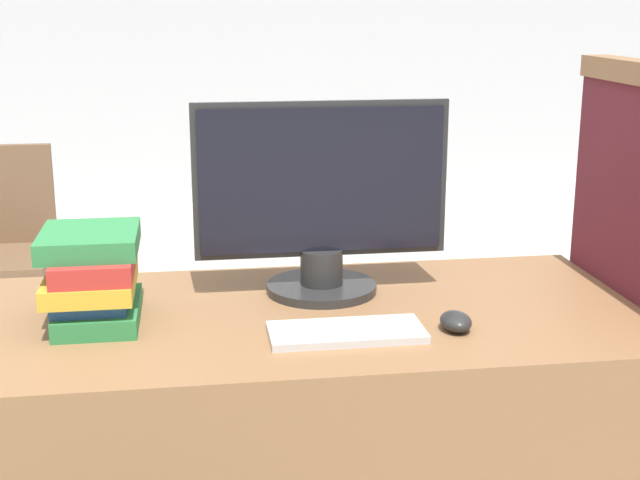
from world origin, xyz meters
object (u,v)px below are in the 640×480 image
at_px(monitor, 321,203).
at_px(mouse, 456,321).
at_px(keyboard, 346,332).
at_px(book_stack, 93,277).

xyz_separation_m(monitor, mouse, (0.23, -0.29, -0.19)).
xyz_separation_m(keyboard, mouse, (0.23, 0.00, 0.01)).
xyz_separation_m(mouse, book_stack, (-0.73, 0.16, 0.08)).
relative_size(monitor, mouse, 6.57).
bearing_deg(book_stack, monitor, 14.05).
height_order(mouse, book_stack, book_stack).
relative_size(monitor, book_stack, 2.26).
xyz_separation_m(keyboard, book_stack, (-0.51, 0.16, 0.09)).
height_order(keyboard, mouse, mouse).
height_order(keyboard, book_stack, book_stack).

